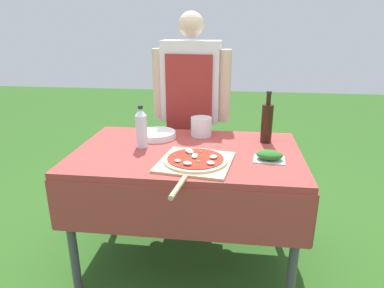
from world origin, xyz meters
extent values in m
plane|color=#2D5B1E|center=(0.00, 0.00, 0.00)|extent=(12.00, 12.00, 0.00)
cube|color=#A83D38|center=(0.00, 0.00, 0.74)|extent=(1.29, 0.81, 0.04)
cube|color=#A83D38|center=(0.00, -0.41, 0.58)|extent=(1.29, 0.01, 0.28)
cube|color=#A83D38|center=(0.00, 0.41, 0.58)|extent=(1.29, 0.01, 0.28)
cube|color=#A83D38|center=(-0.65, 0.00, 0.58)|extent=(0.01, 0.81, 0.28)
cube|color=#A83D38|center=(0.65, 0.00, 0.58)|extent=(0.01, 0.81, 0.28)
cylinder|color=#4C4C51|center=(-0.59, -0.35, 0.36)|extent=(0.05, 0.05, 0.72)
cylinder|color=#4C4C51|center=(0.59, -0.35, 0.36)|extent=(0.05, 0.05, 0.72)
cylinder|color=#4C4C51|center=(-0.59, 0.35, 0.36)|extent=(0.05, 0.05, 0.72)
cylinder|color=#4C4C51|center=(0.59, 0.35, 0.36)|extent=(0.05, 0.05, 0.72)
cylinder|color=#70604C|center=(0.02, 0.63, 0.38)|extent=(0.11, 0.11, 0.77)
cylinder|color=#70604C|center=(-0.13, 0.64, 0.38)|extent=(0.11, 0.11, 0.77)
cube|color=silver|center=(-0.06, 0.64, 1.05)|extent=(0.43, 0.20, 0.57)
cube|color=#9E2D28|center=(-0.06, 0.54, 0.84)|extent=(0.33, 0.03, 0.83)
cylinder|color=beige|center=(0.19, 0.62, 1.03)|extent=(0.09, 0.09, 0.51)
cylinder|color=beige|center=(-0.30, 0.65, 1.03)|extent=(0.09, 0.09, 0.51)
sphere|color=beige|center=(-0.06, 0.64, 1.45)|extent=(0.18, 0.18, 0.18)
cube|color=#D1B27F|center=(0.07, -0.18, 0.77)|extent=(0.41, 0.41, 0.01)
cylinder|color=#D1B27F|center=(0.03, -0.48, 0.77)|extent=(0.06, 0.23, 0.02)
cylinder|color=beige|center=(0.07, -0.18, 0.78)|extent=(0.34, 0.34, 0.01)
cylinder|color=#B22819|center=(0.07, -0.18, 0.79)|extent=(0.29, 0.29, 0.00)
ellipsoid|color=white|center=(0.03, -0.12, 0.80)|extent=(0.06, 0.06, 0.02)
ellipsoid|color=white|center=(0.02, -0.10, 0.80)|extent=(0.05, 0.04, 0.02)
ellipsoid|color=white|center=(0.06, -0.16, 0.80)|extent=(0.05, 0.04, 0.01)
ellipsoid|color=white|center=(0.15, -0.26, 0.80)|extent=(0.06, 0.06, 0.01)
ellipsoid|color=white|center=(0.04, -0.28, 0.80)|extent=(0.06, 0.05, 0.02)
ellipsoid|color=white|center=(0.16, -0.18, 0.80)|extent=(0.05, 0.06, 0.02)
ellipsoid|color=white|center=(0.06, -0.19, 0.80)|extent=(0.04, 0.04, 0.01)
ellipsoid|color=white|center=(-0.02, -0.25, 0.80)|extent=(0.05, 0.05, 0.01)
ellipsoid|color=#286B23|center=(0.09, -0.10, 0.79)|extent=(0.03, 0.03, 0.00)
ellipsoid|color=#286B23|center=(0.02, -0.09, 0.79)|extent=(0.04, 0.04, 0.00)
ellipsoid|color=#286B23|center=(0.06, -0.15, 0.79)|extent=(0.02, 0.03, 0.00)
ellipsoid|color=#286B23|center=(0.03, -0.15, 0.79)|extent=(0.03, 0.04, 0.00)
ellipsoid|color=#286B23|center=(0.09, -0.23, 0.79)|extent=(0.04, 0.04, 0.00)
ellipsoid|color=#286B23|center=(-0.04, -0.17, 0.79)|extent=(0.03, 0.03, 0.00)
cylinder|color=black|center=(0.46, 0.21, 0.88)|extent=(0.07, 0.07, 0.23)
cylinder|color=black|center=(0.46, 0.21, 1.03)|extent=(0.03, 0.03, 0.07)
cylinder|color=#232326|center=(0.46, 0.21, 1.07)|extent=(0.03, 0.03, 0.02)
cylinder|color=silver|center=(-0.27, 0.03, 0.86)|extent=(0.07, 0.07, 0.19)
cone|color=silver|center=(-0.27, 0.03, 0.97)|extent=(0.07, 0.07, 0.04)
cylinder|color=#232326|center=(-0.27, 0.03, 1.00)|extent=(0.03, 0.03, 0.02)
cube|color=silver|center=(0.46, -0.09, 0.76)|extent=(0.17, 0.14, 0.01)
ellipsoid|color=#286B23|center=(0.46, -0.09, 0.79)|extent=(0.15, 0.12, 0.05)
cylinder|color=silver|center=(0.05, 0.29, 0.82)|extent=(0.14, 0.14, 0.12)
cylinder|color=white|center=(-0.23, 0.21, 0.76)|extent=(0.25, 0.25, 0.00)
cylinder|color=white|center=(-0.23, 0.21, 0.77)|extent=(0.25, 0.25, 0.00)
cylinder|color=white|center=(-0.23, 0.21, 0.77)|extent=(0.25, 0.25, 0.00)
cylinder|color=white|center=(-0.23, 0.21, 0.78)|extent=(0.25, 0.25, 0.00)
cylinder|color=white|center=(-0.23, 0.21, 0.78)|extent=(0.24, 0.24, 0.00)
cylinder|color=white|center=(-0.23, 0.21, 0.79)|extent=(0.24, 0.24, 0.00)
cylinder|color=white|center=(-0.23, 0.21, 0.79)|extent=(0.24, 0.24, 0.00)
cylinder|color=white|center=(-0.23, 0.21, 0.80)|extent=(0.24, 0.24, 0.00)
camera|label=1|loc=(0.25, -1.83, 1.45)|focal=32.00mm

